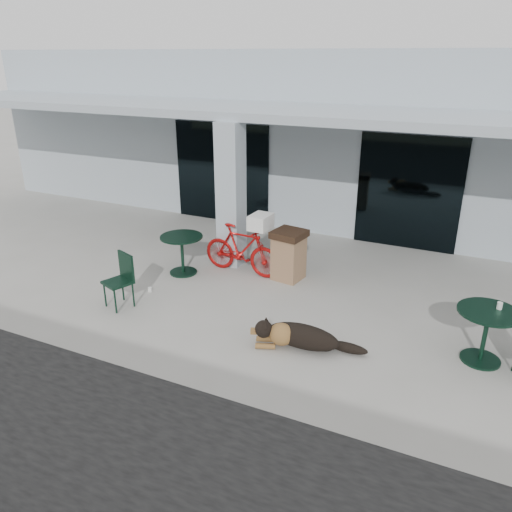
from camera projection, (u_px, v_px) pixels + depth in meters
The scene contains 15 objects.
ground at pixel (247, 323), 8.76m from camera, with size 80.00×80.00×0.00m, color #A3A09A.
building at pixel (370, 130), 15.04m from camera, with size 22.00×7.00×4.50m, color #A3AFB9.
storefront_glass_left at pixel (222, 173), 13.69m from camera, with size 2.80×0.06×2.70m, color black.
storefront_glass_right at pixel (408, 193), 11.72m from camera, with size 2.40×0.06×2.70m, color black.
column at pixel (231, 196), 10.69m from camera, with size 0.50×0.50×3.12m, color #A3AFB9.
overhang at pixel (321, 114), 10.57m from camera, with size 22.00×2.80×0.18m, color #A3AFB9.
bicycle at pixel (242, 250), 10.56m from camera, with size 0.51×1.79×1.08m, color #A90E0D.
laundry_basket at pixel (261, 222), 10.11m from camera, with size 0.51×0.38×0.30m, color white.
dog at pixel (303, 335), 7.94m from camera, with size 1.37×0.46×0.46m, color black, non-canonical shape.
cup_near_dog at pixel (150, 289), 9.90m from camera, with size 0.08×0.08×0.09m, color white.
cafe_table_near at pixel (182, 255), 10.61m from camera, with size 0.90×0.90×0.84m, color black, non-canonical shape.
cafe_chair_near at pixel (118, 282), 9.15m from camera, with size 0.46×0.50×1.02m, color black, non-canonical shape.
cafe_table_far at pixel (485, 336), 7.53m from camera, with size 0.92×0.92×0.86m, color black, non-canonical shape.
cup_on_table at pixel (500, 306), 7.41m from camera, with size 0.08×0.08×0.11m, color white.
trash_receptacle at pixel (289, 255), 10.30m from camera, with size 0.62×0.62×1.06m, color #8C6849, non-canonical shape.
Camera 1 is at (3.39, -6.88, 4.39)m, focal length 35.00 mm.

